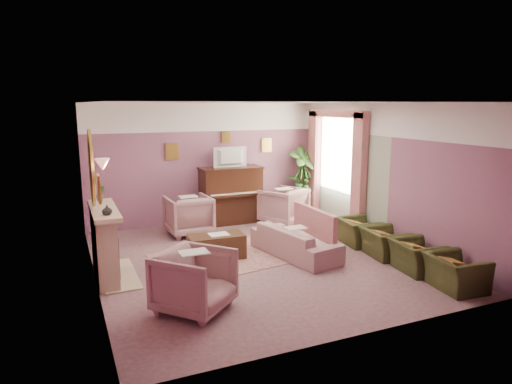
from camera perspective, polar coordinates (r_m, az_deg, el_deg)
name	(u,v)px	position (r m, az deg, el deg)	size (l,w,h in m)	color
floor	(257,260)	(8.34, 0.09, -8.48)	(5.50, 6.00, 0.01)	#7C585D
ceiling	(257,102)	(7.86, 0.09, 11.14)	(5.50, 6.00, 0.01)	white
wall_back	(206,163)	(10.77, -6.30, 3.56)	(5.50, 0.02, 2.80)	#7B5378
wall_front	(360,225)	(5.43, 12.86, -4.01)	(5.50, 0.02, 2.80)	#7B5378
wall_left	(91,196)	(7.35, -19.98, -0.49)	(0.02, 6.00, 2.80)	#7B5378
wall_right	(384,174)	(9.41, 15.65, 2.15)	(0.02, 6.00, 2.80)	#7B5378
picture_rail_band	(205,117)	(10.67, -6.41, 9.29)	(5.50, 0.01, 0.65)	white
stripe_panel	(345,180)	(10.48, 11.04, 1.42)	(0.01, 3.00, 2.15)	#9FAC93
fireplace_surround	(104,245)	(7.76, -18.48, -6.30)	(0.30, 1.40, 1.10)	#C5AC8B
fireplace_inset	(111,253)	(7.81, -17.68, -7.29)	(0.18, 0.72, 0.68)	black
fire_ember	(114,263)	(7.87, -17.31, -8.51)	(0.06, 0.54, 0.10)	orange
mantel_shelf	(104,210)	(7.61, -18.51, -2.17)	(0.40, 1.55, 0.07)	#C5AC8B
hearth	(119,275)	(7.94, -16.78, -9.88)	(0.55, 1.50, 0.02)	#C5AC8B
mirror_frame	(91,168)	(7.49, -19.89, 2.82)	(0.04, 0.72, 1.20)	gold
mirror_glass	(93,168)	(7.49, -19.70, 2.83)	(0.01, 0.60, 1.06)	silver
sconce_shade	(102,165)	(6.43, -18.66, 3.27)	(0.20, 0.20, 0.16)	tan
piano	(231,196)	(10.75, -3.16, -0.45)	(1.40, 0.60, 1.30)	black
piano_keyshelf	(236,195)	(10.41, -2.50, -0.43)	(1.30, 0.12, 0.06)	black
piano_keys	(236,194)	(10.41, -2.50, -0.21)	(1.20, 0.08, 0.02)	beige
piano_top	(231,168)	(10.64, -3.20, 3.03)	(1.45, 0.65, 0.04)	black
television	(231,156)	(10.56, -3.12, 4.56)	(0.80, 0.12, 0.48)	black
print_back_left	(172,151)	(10.49, -10.46, 5.01)	(0.30, 0.03, 0.38)	gold
print_back_right	(267,145)	(11.24, 1.33, 5.89)	(0.26, 0.03, 0.34)	gold
print_back_mid	(226,137)	(10.83, -3.76, 6.84)	(0.22, 0.03, 0.26)	gold
print_left_wall	(99,189)	(6.12, -19.06, 0.41)	(0.03, 0.28, 0.36)	gold
window_blind	(338,152)	(10.58, 10.24, 4.96)	(0.03, 1.40, 1.80)	beige
curtain_left	(359,175)	(9.84, 12.73, 2.07)	(0.16, 0.34, 2.60)	#AF6265
curtain_right	(314,165)	(11.36, 7.27, 3.42)	(0.16, 0.34, 2.60)	#AF6265
pelmet	(337,114)	(10.48, 10.04, 9.63)	(0.16, 2.20, 0.16)	#AF6265
mantel_plant	(100,193)	(8.12, -18.87, -0.18)	(0.16, 0.16, 0.28)	#2A551F
mantel_vase	(107,210)	(7.10, -18.12, -2.16)	(0.16, 0.16, 0.16)	white
area_rug	(227,257)	(8.49, -3.69, -8.10)	(2.50, 1.80, 0.01)	#A26C64
coffee_table	(216,247)	(8.36, -4.98, -6.83)	(1.00, 0.50, 0.45)	#412917
table_paper	(219,234)	(8.31, -4.68, -5.29)	(0.35, 0.28, 0.01)	silver
sofa	(295,236)	(8.47, 4.92, -5.49)	(0.63, 1.89, 0.76)	#A67A7B
sofa_throw	(314,222)	(8.60, 7.29, -3.77)	(0.10, 1.43, 0.52)	#AF6265
floral_armchair_left	(189,213)	(9.91, -8.42, -2.62)	(0.90, 0.90, 0.93)	#A67A7B
floral_armchair_right	(283,204)	(10.71, 3.44, -1.50)	(0.90, 0.90, 0.93)	#A67A7B
floral_armchair_front	(195,278)	(6.31, -7.69, -10.60)	(0.90, 0.90, 0.93)	#A67A7B
olive_chair_a	(456,267)	(7.60, 23.72, -8.60)	(0.57, 0.81, 0.70)	#343A19
olive_chair_b	(417,251)	(8.15, 19.50, -7.01)	(0.57, 0.81, 0.70)	#343A19
olive_chair_c	(385,238)	(8.73, 15.85, -5.59)	(0.57, 0.81, 0.70)	#343A19
olive_chair_d	(358,227)	(9.35, 12.68, -4.33)	(0.57, 0.81, 0.70)	#343A19
side_table	(299,203)	(11.40, 5.43, -1.37)	(0.52, 0.52, 0.70)	silver
side_plant_big	(300,182)	(11.30, 5.48, 1.21)	(0.30, 0.30, 0.34)	#2A551F
side_plant_small	(306,184)	(11.27, 6.25, 1.02)	(0.16, 0.16, 0.28)	#2A551F
palm_pot	(302,209)	(11.51, 5.80, -2.17)	(0.34, 0.34, 0.34)	brown
palm_plant	(303,174)	(11.35, 5.88, 2.22)	(0.76, 0.76, 1.44)	#2A551F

